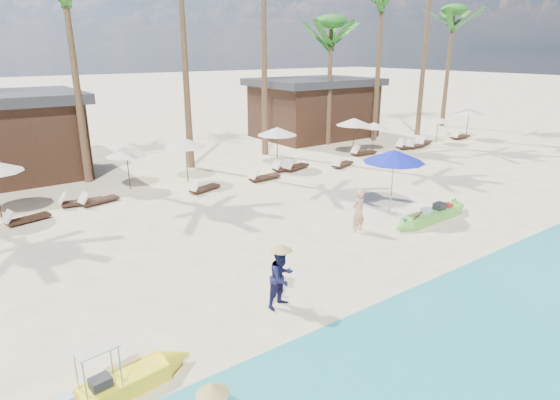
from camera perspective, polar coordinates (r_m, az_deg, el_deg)
ground at (r=14.65m, az=5.69°, el=-7.93°), size 240.00×240.00×0.00m
wet_sand_strip at (r=11.90m, az=22.43°, el=-15.93°), size 240.00×4.50×0.01m
green_canoe at (r=19.12m, az=18.11°, el=-1.76°), size 5.01×0.77×0.64m
yellow_canoe at (r=10.03m, az=-21.94°, el=-21.55°), size 4.74×0.96×1.23m
tourist at (r=17.13m, az=9.54°, el=-1.30°), size 0.61×0.43×1.59m
vendor_green at (r=12.09m, az=0.20°, el=-9.43°), size 0.90×0.76×1.62m
blue_umbrella at (r=18.92m, az=13.73°, el=5.24°), size 2.44×2.44×2.63m
lounger_4_left at (r=20.41m, az=-28.68°, el=-1.97°), size 1.73×0.88×0.56m
lounger_4_right at (r=21.65m, az=-23.29°, el=-0.11°), size 1.82×0.77×0.60m
resort_parasol_5 at (r=22.96m, az=-18.22°, el=5.59°), size 1.95×1.95×2.01m
lounger_5_left at (r=21.55m, az=-21.42°, el=0.01°), size 1.74×0.85×0.57m
resort_parasol_6 at (r=23.54m, az=-11.45°, el=6.84°), size 2.13×2.13×2.19m
lounger_6_left at (r=22.14m, az=-9.37°, el=1.48°), size 1.72×0.98×0.56m
lounger_6_right at (r=23.75m, az=-2.10°, el=2.88°), size 1.78×0.66×0.59m
resort_parasol_7 at (r=25.96m, az=-0.35°, el=8.39°), size 2.22×2.22×2.28m
lounger_7_left at (r=25.64m, az=0.74°, el=4.04°), size 1.85×0.62×0.62m
lounger_7_right at (r=25.79m, az=1.81°, el=4.11°), size 1.91×1.06×0.62m
resort_parasol_8 at (r=29.59m, az=9.03°, el=9.40°), size 2.24×2.24×2.31m
lounger_8_left at (r=26.69m, az=7.53°, el=4.41°), size 1.78×1.02×0.58m
resort_parasol_9 at (r=31.11m, az=11.39°, el=8.93°), size 1.81×1.81×1.86m
lounger_9_left at (r=29.91m, az=10.04°, el=5.77°), size 1.80×0.66×0.60m
lounger_9_right at (r=32.47m, az=15.35°, el=6.40°), size 2.01×0.86×0.66m
resort_parasol_10 at (r=35.08m, az=18.75°, el=9.28°), size 1.77×1.77×1.83m
lounger_10_left at (r=32.91m, az=15.95°, el=6.46°), size 1.86×1.10×0.61m
lounger_10_right at (r=33.97m, az=17.02°, el=6.74°), size 2.03×1.20×0.66m
resort_parasol_11 at (r=37.58m, az=22.08°, el=10.05°), size 2.20×2.20×2.26m
lounger_11_left at (r=37.33m, az=21.03°, el=7.27°), size 1.88×0.68×0.63m
palm_6 at (r=32.58m, az=6.23°, el=19.05°), size 2.08×2.08×8.51m
palm_7 at (r=34.69m, az=12.31°, el=21.91°), size 2.08×2.08×11.08m
palm_9 at (r=42.85m, az=20.26°, el=19.18°), size 2.08×2.08×9.82m
pavilion_east at (r=35.83m, az=4.14°, el=11.21°), size 8.80×6.60×4.30m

